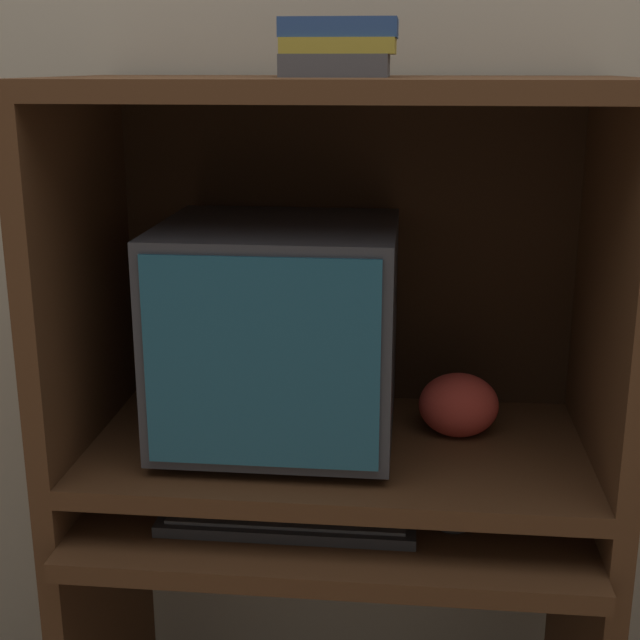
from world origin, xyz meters
TOP-DOWN VIEW (x-y plane):
  - wall_back at (0.00, 0.58)m, footprint 6.00×0.06m
  - desk_base at (0.00, 0.22)m, footprint 1.02×0.57m
  - desk_monitor_shelf at (0.00, 0.26)m, footprint 1.02×0.52m
  - hutch_upper at (0.00, 0.30)m, footprint 1.02×0.52m
  - crt_monitor at (-0.11, 0.26)m, footprint 0.43×0.41m
  - keyboard at (-0.08, 0.12)m, footprint 0.47×0.14m
  - mouse at (0.22, 0.13)m, footprint 0.06×0.04m
  - snack_bag at (0.23, 0.31)m, footprint 0.15×0.12m
  - book_stack at (-0.00, 0.27)m, footprint 0.20×0.16m

SIDE VIEW (x-z plane):
  - desk_base at x=0.00m, z-range 0.09..0.74m
  - keyboard at x=-0.08m, z-range 0.65..0.68m
  - mouse at x=0.22m, z-range 0.65..0.68m
  - desk_monitor_shelf at x=0.00m, z-range 0.68..0.79m
  - snack_bag at x=0.23m, z-range 0.76..0.89m
  - crt_monitor at x=-0.11m, z-range 0.77..1.19m
  - hutch_upper at x=0.00m, z-range 0.87..1.55m
  - wall_back at x=0.00m, z-range 0.00..2.60m
  - book_stack at x=0.00m, z-range 1.44..1.54m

